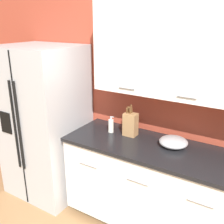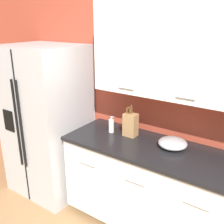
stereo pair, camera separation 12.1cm
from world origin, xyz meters
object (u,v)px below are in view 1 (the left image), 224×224
(mixing_bowl, at_px, (173,142))
(refrigerator, at_px, (45,123))
(knife_block, at_px, (130,124))
(soap_dispenser, at_px, (111,126))

(mixing_bowl, bearing_deg, refrigerator, -174.36)
(refrigerator, bearing_deg, knife_block, 8.62)
(refrigerator, xyz_separation_m, mixing_bowl, (1.51, 0.15, 0.07))
(refrigerator, bearing_deg, mixing_bowl, 5.64)
(refrigerator, distance_m, soap_dispenser, 0.86)
(knife_block, bearing_deg, mixing_bowl, -1.27)
(knife_block, relative_size, soap_dispenser, 1.83)
(soap_dispenser, relative_size, mixing_bowl, 0.67)
(refrigerator, height_order, knife_block, refrigerator)
(knife_block, relative_size, mixing_bowl, 1.23)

